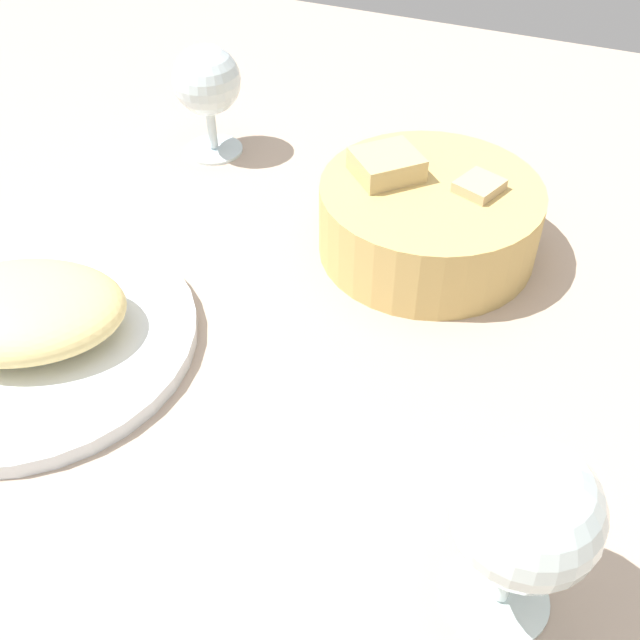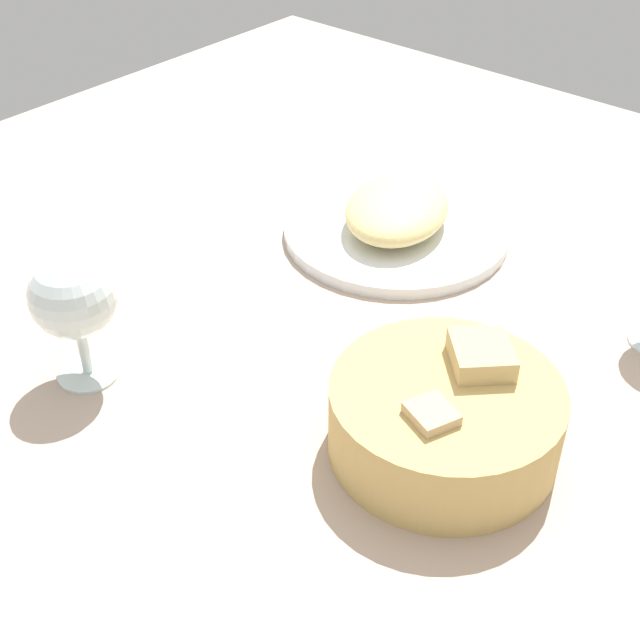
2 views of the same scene
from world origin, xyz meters
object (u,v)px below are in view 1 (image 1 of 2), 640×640
(plate, at_px, (31,338))
(wine_glass_near, at_px, (526,518))
(bread_basket, at_px, (427,217))
(wine_glass_far, at_px, (207,85))

(plate, distance_m, wine_glass_near, 0.41)
(bread_basket, relative_size, wine_glass_near, 1.50)
(wine_glass_near, relative_size, wine_glass_far, 1.12)
(bread_basket, bearing_deg, plate, -136.55)
(bread_basket, distance_m, wine_glass_near, 0.34)
(bread_basket, bearing_deg, wine_glass_far, 162.78)
(plate, distance_m, bread_basket, 0.35)
(plate, relative_size, bread_basket, 1.34)
(plate, relative_size, wine_glass_near, 2.01)
(plate, bearing_deg, wine_glass_near, -10.13)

